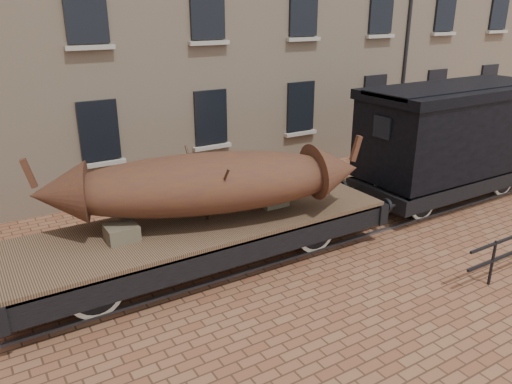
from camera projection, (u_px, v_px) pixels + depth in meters
ground at (269, 248)px, 12.00m from camera, size 90.00×90.00×0.00m
rail_track at (269, 247)px, 11.98m from camera, size 30.00×1.52×0.06m
flatcar_wagon at (204, 230)px, 10.84m from camera, size 9.42×2.56×1.42m
iron_boat at (206, 183)px, 10.52m from camera, size 6.98×3.59×1.67m
goods_van at (453, 130)px, 14.34m from camera, size 6.59×2.40×3.41m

